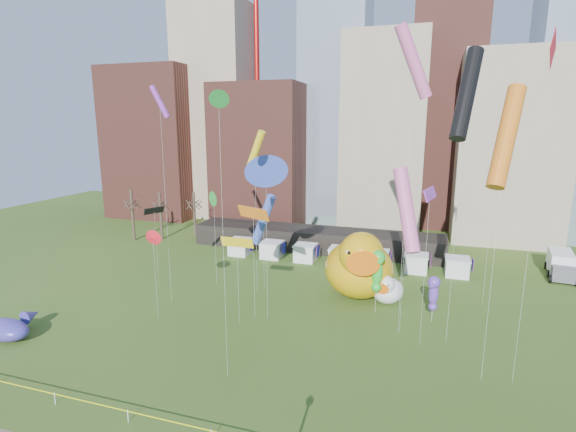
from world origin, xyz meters
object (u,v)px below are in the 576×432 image
(seahorse_purple, at_px, (434,291))
(seahorse_green, at_px, (377,267))
(small_duck, at_px, (387,289))
(box_truck, at_px, (561,264))
(big_duck, at_px, (359,266))
(whale_inflatable, at_px, (8,328))

(seahorse_purple, bearing_deg, seahorse_green, -171.41)
(small_duck, bearing_deg, box_truck, 48.08)
(small_duck, distance_m, seahorse_green, 4.31)
(seahorse_green, bearing_deg, box_truck, 24.36)
(small_duck, distance_m, box_truck, 25.55)
(box_truck, bearing_deg, small_duck, -134.87)
(seahorse_green, height_order, seahorse_purple, seahorse_green)
(big_duck, xyz_separation_m, box_truck, (23.43, 14.81, -2.13))
(big_duck, distance_m, seahorse_purple, 8.74)
(big_duck, height_order, box_truck, big_duck)
(small_duck, xyz_separation_m, box_truck, (20.26, 15.57, -0.04))
(big_duck, bearing_deg, box_truck, 20.09)
(small_duck, bearing_deg, seahorse_green, -98.16)
(small_duck, bearing_deg, seahorse_purple, -23.94)
(whale_inflatable, bearing_deg, seahorse_green, 30.15)
(box_truck, bearing_deg, whale_inflatable, -139.32)
(big_duck, height_order, seahorse_green, big_duck)
(big_duck, distance_m, whale_inflatable, 34.58)
(whale_inflatable, bearing_deg, big_duck, 36.96)
(seahorse_purple, relative_size, box_truck, 0.63)
(small_duck, bearing_deg, big_duck, 177.17)
(seahorse_green, xyz_separation_m, box_truck, (21.17, 18.25, -3.28))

